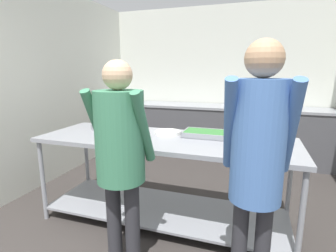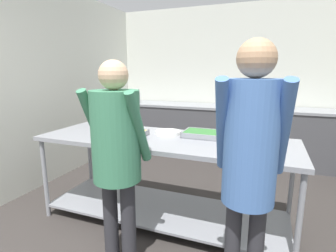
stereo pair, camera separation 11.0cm
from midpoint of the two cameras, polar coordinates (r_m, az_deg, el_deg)
The scene contains 12 objects.
wall_rear at distance 4.98m, azimuth 12.35°, elevation 9.43°, with size 4.03×0.06×2.65m.
wall_left at distance 4.03m, azimuth -22.19°, elevation 8.31°, with size 0.06×4.05×2.65m.
back_counter at distance 4.73m, azimuth 11.19°, elevation -1.20°, with size 3.87×0.65×0.92m.
serving_counter at distance 2.63m, azimuth 0.42°, elevation -8.62°, with size 2.48×0.83×0.88m.
sauce_pan at distance 3.03m, azimuth -12.88°, elevation 0.11°, with size 0.36×0.22×0.06m.
serving_tray_roast at distance 2.63m, azimuth -8.11°, elevation -1.70°, with size 0.40×0.29×0.05m.
plate_stack at distance 2.69m, azimuth 1.15°, elevation -1.45°, with size 0.27×0.27×0.04m.
serving_tray_greens at distance 2.62m, azimuth 9.26°, elevation -1.80°, with size 0.42×0.29×0.05m.
serving_tray_vegetables at distance 2.48m, azimuth 18.74°, elevation -3.07°, with size 0.38×0.31×0.05m.
guest_serving_left at distance 1.94m, azimuth -9.60°, elevation -4.29°, with size 0.45×0.36×1.59m.
guest_serving_right at distance 1.57m, azimuth 19.37°, elevation -5.67°, with size 0.41×0.34×1.69m.
water_bottle at distance 5.01m, azimuth -5.75°, elevation 6.38°, with size 0.06×0.06×0.25m.
Camera 2 is at (0.82, -0.96, 1.52)m, focal length 28.00 mm.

